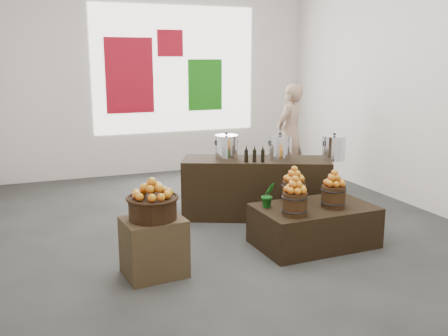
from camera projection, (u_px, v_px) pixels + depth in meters
name	position (u px, v px, depth m)	size (l,w,h in m)	color
ground	(227.00, 225.00, 6.81)	(7.00, 7.00, 0.00)	#3A3A38
back_wall	(160.00, 70.00, 9.56)	(6.00, 0.04, 4.00)	silver
back_opening	(176.00, 70.00, 9.65)	(3.20, 0.02, 2.40)	white
deco_red_left	(129.00, 76.00, 9.34)	(0.90, 0.04, 1.40)	#A00C1D
deco_green_right	(205.00, 85.00, 9.92)	(0.70, 0.04, 1.00)	#1A7812
deco_red_upper	(170.00, 43.00, 9.50)	(0.50, 0.04, 0.50)	#A00C1D
crate	(154.00, 247.00, 5.18)	(0.61, 0.50, 0.61)	#4C3823
wicker_basket	(153.00, 208.00, 5.08)	(0.49, 0.49, 0.22)	black
apples_in_basket	(152.00, 188.00, 5.04)	(0.38, 0.38, 0.21)	#A2050A
display_table	(314.00, 225.00, 6.03)	(1.41, 0.86, 0.49)	black
apple_bucket_front_left	(295.00, 204.00, 5.62)	(0.28, 0.28, 0.26)	#361F0E
apples_in_bucket_front_left	(295.00, 185.00, 5.57)	(0.21, 0.21, 0.19)	#A2050A
apple_bucket_front_right	(333.00, 196.00, 5.92)	(0.28, 0.28, 0.26)	#361F0E
apples_in_bucket_front_right	(334.00, 178.00, 5.88)	(0.21, 0.21, 0.19)	#A2050A
apple_bucket_rear	(294.00, 192.00, 6.13)	(0.28, 0.28, 0.26)	#361F0E
apples_in_bucket_rear	(294.00, 174.00, 6.08)	(0.21, 0.21, 0.19)	#A2050A
herb_garnish_right	(333.00, 188.00, 6.32)	(0.23, 0.20, 0.25)	#125715
herb_garnish_left	(268.00, 195.00, 5.91)	(0.17, 0.13, 0.30)	#125715
counter	(256.00, 188.00, 7.08)	(2.05, 0.65, 0.84)	black
stock_pot_left	(226.00, 148.00, 6.97)	(0.32, 0.32, 0.32)	silver
stock_pot_center	(280.00, 148.00, 6.94)	(0.32, 0.32, 0.32)	silver
stock_pot_right	(334.00, 149.00, 6.90)	(0.32, 0.32, 0.32)	silver
oil_cruets	(257.00, 154.00, 6.76)	(0.22, 0.06, 0.23)	black
shopper	(290.00, 135.00, 8.82)	(0.65, 0.43, 1.79)	tan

